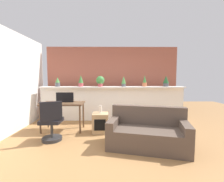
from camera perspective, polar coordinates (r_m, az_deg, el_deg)
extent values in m
plane|color=#9E7042|center=(3.50, 0.57, -19.00)|extent=(12.00, 12.00, 0.00)
cube|color=white|center=(5.27, 0.13, -4.66)|extent=(4.65, 0.16, 1.08)
cube|color=white|center=(5.17, 0.13, 1.41)|extent=(4.65, 0.39, 0.04)
cube|color=#9E5442|center=(5.80, 0.05, 3.26)|extent=(4.65, 0.10, 2.50)
cylinder|color=#4C4C51|center=(5.44, -18.93, 2.18)|extent=(0.16, 0.16, 0.12)
cone|color=#4C9347|center=(5.43, -18.98, 3.77)|extent=(0.14, 0.14, 0.18)
cylinder|color=#B7474C|center=(5.22, -11.08, 2.21)|extent=(0.16, 0.16, 0.12)
cone|color=#3D843D|center=(5.21, -11.11, 4.23)|extent=(0.15, 0.15, 0.25)
cylinder|color=#B7474C|center=(5.14, -4.21, 2.20)|extent=(0.15, 0.15, 0.11)
sphere|color=#3D843D|center=(5.14, -4.22, 3.90)|extent=(0.27, 0.27, 0.27)
cylinder|color=#4C4C51|center=(5.18, 4.19, 2.14)|extent=(0.13, 0.13, 0.09)
cone|color=#4C9347|center=(5.17, 4.20, 4.02)|extent=(0.14, 0.14, 0.25)
cylinder|color=#C66B42|center=(5.32, 11.60, 2.30)|extent=(0.14, 0.14, 0.12)
cone|color=#3D843D|center=(5.32, 11.64, 4.27)|extent=(0.12, 0.12, 0.24)
cylinder|color=#4C4C51|center=(5.50, 18.76, 2.13)|extent=(0.17, 0.17, 0.11)
cone|color=#235B2D|center=(5.49, 18.81, 3.98)|extent=(0.18, 0.18, 0.25)
cylinder|color=brown|center=(4.44, -24.37, -9.38)|extent=(0.04, 0.04, 0.71)
cylinder|color=brown|center=(4.15, -11.42, -10.05)|extent=(0.04, 0.04, 0.71)
cylinder|color=brown|center=(4.89, -22.00, -8.01)|extent=(0.04, 0.04, 0.71)
cylinder|color=brown|center=(4.62, -10.25, -8.46)|extent=(0.04, 0.04, 0.71)
cube|color=brown|center=(4.42, -17.28, -4.26)|extent=(1.10, 0.60, 0.04)
cube|color=black|center=(4.47, -16.56, -2.18)|extent=(0.46, 0.04, 0.26)
cylinder|color=#262628|center=(3.98, -20.70, -15.73)|extent=(0.44, 0.44, 0.07)
cylinder|color=#333333|center=(3.92, -20.79, -12.92)|extent=(0.06, 0.06, 0.34)
cube|color=black|center=(3.86, -20.89, -9.95)|extent=(0.44, 0.44, 0.08)
cube|color=black|center=(3.62, -20.98, -6.88)|extent=(0.44, 0.22, 0.42)
cube|color=tan|center=(4.20, -4.18, -11.27)|extent=(0.40, 0.40, 0.50)
cube|color=black|center=(4.01, -4.35, -12.02)|extent=(0.28, 0.04, 0.28)
cylinder|color=silver|center=(4.13, -4.15, -6.54)|extent=(0.07, 0.07, 0.20)
cube|color=brown|center=(3.41, 12.58, -16.14)|extent=(1.70, 1.12, 0.40)
cube|color=brown|center=(3.58, 12.78, -8.43)|extent=(1.55, 0.54, 0.40)
cube|color=brown|center=(3.40, 0.57, -11.11)|extent=(0.34, 0.78, 0.16)
cube|color=brown|center=(3.39, 24.84, -11.64)|extent=(0.34, 0.78, 0.16)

